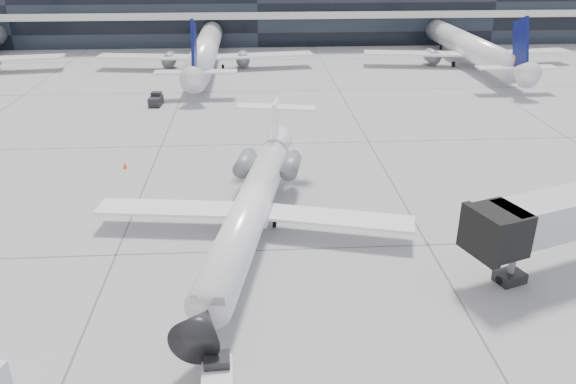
{
  "coord_description": "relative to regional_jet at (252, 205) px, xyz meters",
  "views": [
    {
      "loc": [
        -1.08,
        -31.03,
        18.34
      ],
      "look_at": [
        1.07,
        3.16,
        2.6
      ],
      "focal_mm": 35.0,
      "sensor_mm": 36.0,
      "label": 1
    }
  ],
  "objects": [
    {
      "name": "traffic_cone",
      "position": [
        -10.95,
        12.21,
        -1.84
      ],
      "size": [
        0.49,
        0.49,
        0.55
      ],
      "rotation": [
        0.0,
        0.0,
        -0.42
      ],
      "color": "#FF5A0D",
      "rests_on": "ground"
    },
    {
      "name": "bg_jet_center",
      "position": [
        -6.65,
        52.61,
        -2.1
      ],
      "size": [
        32.0,
        40.0,
        9.6
      ],
      "primitive_type": null,
      "color": "white",
      "rests_on": "ground"
    },
    {
      "name": "regional_jet",
      "position": [
        0.0,
        0.0,
        0.0
      ],
      "size": [
        21.29,
        26.54,
        6.16
      ],
      "rotation": [
        0.0,
        0.0,
        -0.19
      ],
      "color": "white",
      "rests_on": "ground"
    },
    {
      "name": "ground",
      "position": [
        1.35,
        -2.39,
        -2.1
      ],
      "size": [
        220.0,
        220.0,
        0.0
      ],
      "primitive_type": "plane",
      "color": "gray",
      "rests_on": "ground"
    },
    {
      "name": "bg_jet_right",
      "position": [
        33.35,
        52.61,
        -2.1
      ],
      "size": [
        32.0,
        40.0,
        9.6
      ],
      "primitive_type": null,
      "color": "white",
      "rests_on": "ground"
    },
    {
      "name": "far_tug",
      "position": [
        -11.21,
        31.98,
        -1.45
      ],
      "size": [
        1.56,
        2.41,
        1.47
      ],
      "rotation": [
        0.0,
        0.0,
        -0.09
      ],
      "color": "black",
      "rests_on": "ground"
    },
    {
      "name": "terminal",
      "position": [
        1.35,
        79.61,
        2.9
      ],
      "size": [
        170.0,
        22.0,
        10.0
      ],
      "primitive_type": "cube",
      "color": "black",
      "rests_on": "ground"
    },
    {
      "name": "baggage_tug",
      "position": [
        -1.63,
        -14.31,
        -1.45
      ],
      "size": [
        1.46,
        2.35,
        1.46
      ],
      "rotation": [
        0.0,
        0.0,
        0.05
      ],
      "color": "silver",
      "rests_on": "ground"
    }
  ]
}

